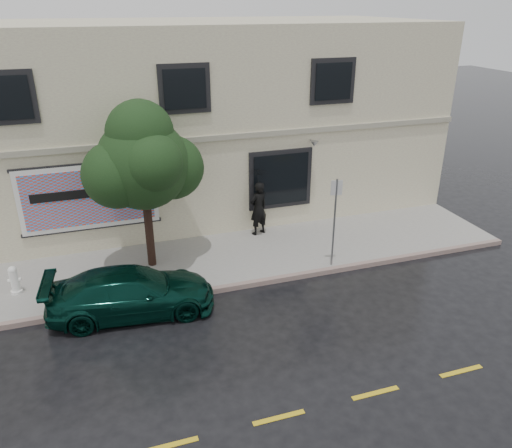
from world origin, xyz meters
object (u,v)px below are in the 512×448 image
object	(u,v)px
car	(131,292)
street_tree	(143,164)
pedestrian	(258,208)
fire_hydrant	(14,280)

from	to	relation	value
car	street_tree	distance (m)	3.68
car	pedestrian	distance (m)	5.78
car	pedestrian	xyz separation A→B (m)	(4.67, 3.38, 0.48)
car	fire_hydrant	xyz separation A→B (m)	(-3.03, 1.80, -0.08)
car	fire_hydrant	world-z (taller)	car
street_tree	fire_hydrant	bearing A→B (deg)	-172.77
pedestrian	fire_hydrant	world-z (taller)	pedestrian
street_tree	car	bearing A→B (deg)	-109.60
car	pedestrian	bearing A→B (deg)	-49.12
fire_hydrant	street_tree	bearing A→B (deg)	-9.52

